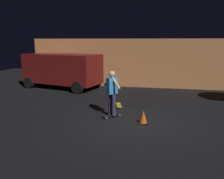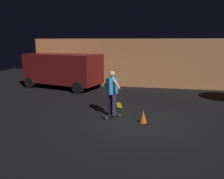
{
  "view_description": "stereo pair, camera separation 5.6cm",
  "coord_description": "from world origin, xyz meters",
  "views": [
    {
      "loc": [
        0.71,
        -7.9,
        2.82
      ],
      "look_at": [
        -0.94,
        0.49,
        1.05
      ],
      "focal_mm": 38.11,
      "sensor_mm": 36.0,
      "label": 1
    },
    {
      "loc": [
        0.76,
        -7.89,
        2.82
      ],
      "look_at": [
        -0.94,
        0.49,
        1.05
      ],
      "focal_mm": 38.11,
      "sensor_mm": 36.0,
      "label": 2
    }
  ],
  "objects": [
    {
      "name": "ground_plane",
      "position": [
        0.0,
        0.0,
        0.0
      ],
      "size": [
        28.0,
        28.0,
        0.0
      ],
      "primitive_type": "plane",
      "color": "black"
    },
    {
      "name": "low_building",
      "position": [
        -0.46,
        8.26,
        1.46
      ],
      "size": [
        13.52,
        3.6,
        2.93
      ],
      "color": "#C67A47",
      "rests_on": "ground_plane"
    },
    {
      "name": "parked_van",
      "position": [
        -4.97,
        5.41,
        1.16
      ],
      "size": [
        4.94,
        3.22,
        2.03
      ],
      "color": "maroon",
      "rests_on": "ground_plane"
    },
    {
      "name": "skateboard_ridden",
      "position": [
        -0.94,
        0.49,
        0.06
      ],
      "size": [
        0.68,
        0.7,
        0.07
      ],
      "color": "black",
      "rests_on": "ground_plane"
    },
    {
      "name": "skateboard_spare",
      "position": [
        -0.94,
        1.97,
        0.06
      ],
      "size": [
        0.39,
        0.81,
        0.07
      ],
      "color": "gold",
      "rests_on": "ground_plane"
    },
    {
      "name": "skater",
      "position": [
        -0.94,
        0.49,
        1.04
      ],
      "size": [
        0.77,
        0.75,
        1.67
      ],
      "color": "#382D4C",
      "rests_on": "skateboard_ridden"
    },
    {
      "name": "traffic_cone",
      "position": [
        0.26,
        -0.02,
        0.21
      ],
      "size": [
        0.34,
        0.34,
        0.46
      ],
      "color": "black",
      "rests_on": "ground_plane"
    }
  ]
}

